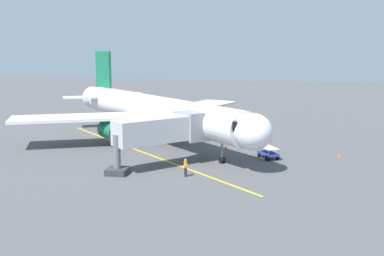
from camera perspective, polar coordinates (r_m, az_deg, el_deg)
name	(u,v)px	position (r m, az deg, el deg)	size (l,w,h in m)	color
ground_plane	(151,138)	(63.02, -5.11, -1.22)	(220.00, 220.00, 0.00)	#4C4C4F
apron_lead_in_line	(143,152)	(54.58, -6.04, -2.98)	(0.24, 40.00, 0.01)	yellow
airplane	(155,111)	(59.78, -4.60, 2.07)	(33.23, 32.93, 11.50)	white
jet_bridge	(166,130)	(47.55, -3.18, -0.25)	(9.38, 9.59, 5.40)	#B7B7BC
ground_crew_marshaller	(186,168)	(44.09, -0.80, -4.88)	(0.41, 0.47, 1.71)	#23232D
baggage_cart_near_nose	(258,136)	(60.97, 8.07, -1.03)	(2.92, 2.26, 1.27)	yellow
baggage_cart_portside	(268,153)	(51.84, 9.38, -3.02)	(2.50, 2.95, 1.27)	#2D3899
safety_cone_nose_left	(226,147)	(56.24, 4.18, -2.29)	(0.32, 0.32, 0.55)	#F2590F
safety_cone_nose_right	(339,155)	(54.07, 17.68, -3.24)	(0.32, 0.32, 0.55)	#F2590F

